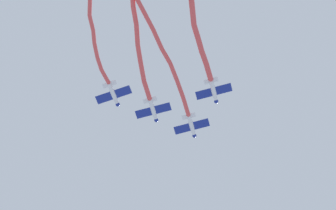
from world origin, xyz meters
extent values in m
ellipsoid|color=silver|center=(-2.06, 4.82, 80.07)|extent=(4.09, 3.48, 0.92)
sphere|color=navy|center=(-3.74, 3.50, 80.07)|extent=(1.09, 1.09, 0.78)
ellipsoid|color=#1E2847|center=(-2.50, 4.47, 80.41)|extent=(1.26, 1.17, 0.49)
cube|color=navy|center=(-2.18, 4.73, 79.95)|extent=(5.21, 6.07, 0.12)
cube|color=silver|center=(-0.58, 5.98, 80.15)|extent=(2.24, 2.53, 0.10)
cube|color=navy|center=(-0.65, 5.92, 80.63)|extent=(0.88, 0.72, 1.26)
cylinder|color=#DB4C4C|center=(1.09, 7.24, 80.12)|extent=(3.28, 2.68, 1.00)
cylinder|color=#DB4C4C|center=(3.91, 9.25, 80.36)|extent=(3.35, 2.55, 1.04)
cylinder|color=#DB4C4C|center=(6.64, 11.03, 80.57)|extent=(3.04, 2.27, 0.93)
cylinder|color=#DB4C4C|center=(9.32, 12.46, 80.84)|extent=(3.16, 1.89, 1.16)
cylinder|color=#DB4C4C|center=(12.20, 13.92, 81.14)|extent=(3.41, 2.36, 1.00)
cylinder|color=#DB4C4C|center=(15.15, 15.47, 81.54)|extent=(3.38, 2.08, 1.35)
cylinder|color=#DB4C4C|center=(18.03, 16.84, 82.13)|extent=(3.30, 2.01, 1.43)
sphere|color=#DB4C4C|center=(-0.30, 6.20, 80.02)|extent=(0.75, 0.75, 0.75)
sphere|color=#DB4C4C|center=(2.48, 8.28, 80.23)|extent=(0.75, 0.75, 0.75)
sphere|color=#DB4C4C|center=(5.35, 10.21, 80.49)|extent=(0.75, 0.75, 0.75)
sphere|color=#DB4C4C|center=(7.94, 11.85, 80.65)|extent=(0.75, 0.75, 0.75)
sphere|color=#DB4C4C|center=(10.71, 13.06, 81.03)|extent=(0.75, 0.75, 0.75)
sphere|color=#DB4C4C|center=(13.69, 14.77, 81.26)|extent=(0.75, 0.75, 0.75)
sphere|color=#DB4C4C|center=(16.61, 16.17, 81.82)|extent=(0.75, 0.75, 0.75)
ellipsoid|color=silver|center=(5.45, 3.18, 80.07)|extent=(4.08, 3.50, 0.92)
sphere|color=navy|center=(3.78, 1.86, 80.07)|extent=(1.09, 1.09, 0.78)
ellipsoid|color=#1E2847|center=(5.01, 2.84, 80.41)|extent=(1.26, 1.17, 0.49)
cube|color=navy|center=(5.33, 3.09, 79.95)|extent=(5.24, 6.05, 0.12)
cube|color=silver|center=(6.93, 4.35, 80.15)|extent=(2.25, 2.52, 0.10)
cube|color=navy|center=(6.85, 4.30, 80.63)|extent=(0.87, 0.73, 1.26)
cylinder|color=#DB4C4C|center=(8.49, 5.51, 80.33)|extent=(3.23, 2.55, 1.55)
cylinder|color=#DB4C4C|center=(11.00, 7.65, 80.80)|extent=(3.13, 2.98, 1.20)
cylinder|color=#DB4C4C|center=(13.27, 9.88, 81.19)|extent=(2.83, 2.67, 1.41)
cylinder|color=#DB4C4C|center=(15.42, 12.30, 81.63)|extent=(3.01, 3.28, 1.33)
cylinder|color=#DB4C4C|center=(17.64, 14.74, 82.14)|extent=(2.97, 2.73, 1.56)
sphere|color=#DB4C4C|center=(7.21, 4.58, 80.02)|extent=(0.83, 0.83, 0.83)
sphere|color=#DB4C4C|center=(9.77, 6.45, 80.65)|extent=(0.83, 0.83, 0.83)
sphere|color=#DB4C4C|center=(12.22, 8.84, 80.96)|extent=(0.83, 0.83, 0.83)
sphere|color=#DB4C4C|center=(14.31, 10.92, 81.43)|extent=(0.83, 0.83, 0.83)
sphere|color=#DB4C4C|center=(16.54, 13.67, 81.83)|extent=(0.83, 0.83, 0.83)
sphere|color=#DB4C4C|center=(18.75, 15.80, 82.44)|extent=(0.83, 0.83, 0.83)
ellipsoid|color=silver|center=(-1.22, 12.46, 80.37)|extent=(4.08, 3.50, 0.92)
sphere|color=navy|center=(-2.90, 11.13, 80.37)|extent=(1.09, 1.09, 0.78)
ellipsoid|color=#1E2847|center=(-1.66, 12.11, 80.71)|extent=(1.26, 1.17, 0.49)
cube|color=navy|center=(-1.34, 12.37, 80.25)|extent=(5.24, 6.05, 0.12)
cube|color=silver|center=(0.25, 13.63, 80.45)|extent=(2.25, 2.52, 0.10)
cube|color=navy|center=(0.18, 13.57, 80.93)|extent=(0.87, 0.73, 1.26)
cylinder|color=#DB4C4C|center=(1.65, 14.68, 80.40)|extent=(2.87, 2.42, 1.15)
cylinder|color=#DB4C4C|center=(3.77, 16.16, 80.56)|extent=(2.58, 2.09, 1.14)
cylinder|color=#DB4C4C|center=(5.61, 17.44, 80.79)|extent=(2.41, 2.03, 1.34)
cylinder|color=#DB4C4C|center=(7.56, 18.87, 80.88)|extent=(2.81, 2.36, 1.10)
cylinder|color=#DB4C4C|center=(9.57, 20.64, 80.74)|extent=(2.58, 2.59, 1.15)
cylinder|color=#DB4C4C|center=(11.35, 22.52, 80.56)|extent=(2.52, 2.47, 1.23)
sphere|color=#DB4C4C|center=(0.53, 13.85, 80.32)|extent=(0.94, 0.94, 0.94)
sphere|color=#DB4C4C|center=(2.77, 15.51, 80.48)|extent=(0.94, 0.94, 0.94)
sphere|color=#DB4C4C|center=(4.77, 16.81, 80.64)|extent=(0.94, 0.94, 0.94)
sphere|color=#DB4C4C|center=(6.46, 18.07, 80.95)|extent=(0.94, 0.94, 0.94)
sphere|color=#DB4C4C|center=(8.66, 19.67, 80.82)|extent=(0.94, 0.94, 0.94)
sphere|color=#DB4C4C|center=(10.48, 21.61, 80.66)|extent=(0.94, 0.94, 0.94)
ellipsoid|color=silver|center=(12.96, 1.55, 79.77)|extent=(4.20, 3.30, 0.92)
sphere|color=navy|center=(11.20, 0.34, 79.77)|extent=(1.08, 1.08, 0.78)
ellipsoid|color=#1E2847|center=(12.50, 1.23, 80.11)|extent=(1.27, 1.14, 0.49)
cube|color=navy|center=(12.84, 1.46, 79.65)|extent=(4.96, 6.23, 0.12)
cube|color=silver|center=(14.51, 2.62, 79.85)|extent=(2.15, 2.58, 0.10)
cube|color=navy|center=(14.44, 2.57, 80.33)|extent=(0.91, 0.68, 1.26)
cylinder|color=#DB4C4C|center=(15.97, 3.48, 79.54)|extent=(2.75, 1.91, 1.07)
cylinder|color=#DB4C4C|center=(18.01, 4.87, 79.32)|extent=(2.21, 1.97, 0.76)
cylinder|color=#DB4C4C|center=(19.74, 6.42, 79.42)|extent=(2.26, 2.13, 0.99)
cylinder|color=#DB4C4C|center=(21.27, 8.16, 79.39)|extent=(2.03, 2.23, 1.09)
cylinder|color=#DB4C4C|center=(22.86, 9.98, 79.06)|extent=(2.41, 2.30, 1.08)
cylinder|color=#DB4C4C|center=(24.46, 12.04, 78.88)|extent=(1.96, 2.64, 0.69)
sphere|color=#DB4C4C|center=(14.81, 2.82, 79.72)|extent=(0.67, 0.67, 0.67)
sphere|color=#DB4C4C|center=(17.13, 4.15, 79.36)|extent=(0.67, 0.67, 0.67)
sphere|color=#DB4C4C|center=(18.88, 5.60, 79.29)|extent=(0.67, 0.67, 0.67)
sphere|color=#DB4C4C|center=(20.59, 7.25, 79.55)|extent=(0.67, 0.67, 0.67)
sphere|color=#DB4C4C|center=(21.95, 9.07, 79.23)|extent=(0.67, 0.67, 0.67)
sphere|color=#DB4C4C|center=(23.77, 10.89, 78.89)|extent=(0.67, 0.67, 0.67)
camera|label=1|loc=(19.33, 26.75, 7.73)|focal=45.67mm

